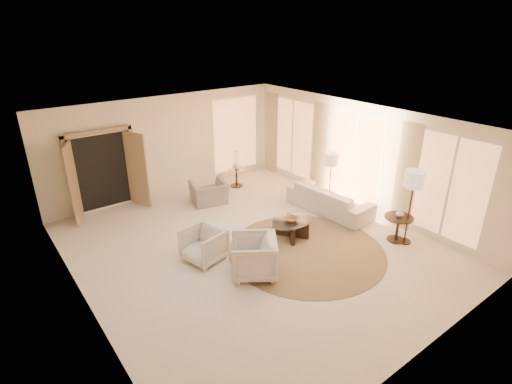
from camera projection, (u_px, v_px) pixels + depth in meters
room at (252, 190)px, 8.34m from camera, size 7.04×8.04×2.83m
windows_right at (356, 159)px, 10.35m from camera, size 0.10×6.40×2.40m
window_back_corner at (236, 135)px, 12.53m from camera, size 1.70×0.10×2.40m
curtains_right at (329, 152)px, 11.00m from camera, size 0.06×5.20×2.60m
french_doors at (104, 173)px, 10.21m from camera, size 1.95×0.66×2.16m
area_rug at (306, 251)px, 8.75m from camera, size 3.53×3.53×0.01m
sofa at (330, 199)px, 10.46m from camera, size 1.06×2.38×0.68m
armchair_left at (204, 243)px, 8.29m from camera, size 0.86×0.90×0.79m
armchair_right at (254, 255)px, 7.79m from camera, size 1.16×1.17×0.89m
accent_chair at (209, 189)px, 10.89m from camera, size 1.07×0.83×0.83m
coffee_table at (291, 227)px, 9.22m from camera, size 1.17×1.17×0.42m
end_table at (398, 224)px, 9.02m from camera, size 0.64×0.64×0.60m
side_table at (236, 175)px, 12.04m from camera, size 0.49×0.49×0.57m
floor_lamp_near at (332, 162)px, 10.33m from camera, size 0.37×0.37×1.51m
floor_lamp_far at (414, 182)px, 8.53m from camera, size 0.42×0.42×1.72m
bowl at (291, 219)px, 9.14m from camera, size 0.33×0.33×0.08m
end_vase at (400, 213)px, 8.91m from camera, size 0.22×0.22×0.18m
side_vase at (236, 165)px, 11.90m from camera, size 0.30×0.30×0.24m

